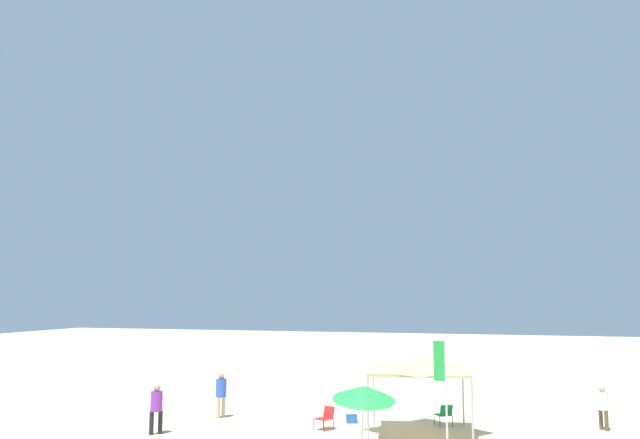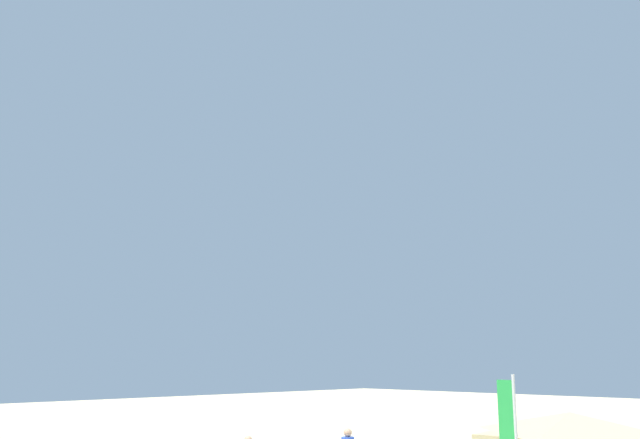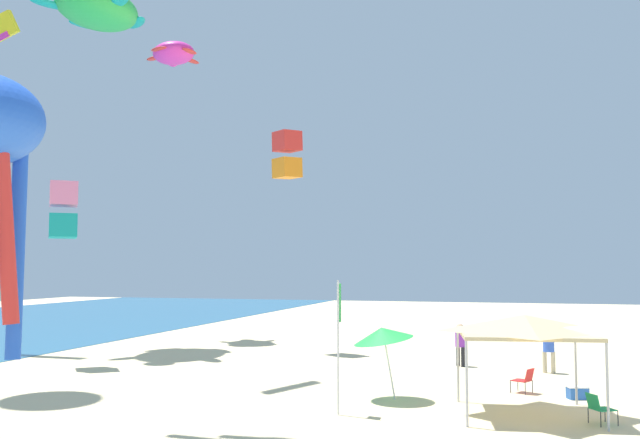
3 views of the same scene
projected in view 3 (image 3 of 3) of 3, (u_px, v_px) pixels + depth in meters
The scene contains 13 objects.
ground at pixel (570, 413), 19.80m from camera, with size 120.00×120.00×0.10m, color beige.
canopy_tent at pixel (524, 325), 19.51m from camera, with size 3.97×4.05×2.79m.
beach_umbrella at pixel (382, 334), 21.65m from camera, with size 1.94×1.93×2.47m.
folding_chair_near_cooler at pixel (525, 379), 22.68m from camera, with size 0.74×0.79×0.82m.
folding_chair_right_of_tent at pixel (599, 407), 18.18m from camera, with size 0.76×0.80×0.82m.
cooler_box at pixel (577, 393), 21.66m from camera, with size 0.59×0.72×0.40m.
banner_flag at pixel (339, 333), 19.55m from camera, with size 0.36×0.06×3.77m.
person_beachcomber at pixel (549, 346), 26.98m from camera, with size 0.43×0.47×1.81m.
person_kite_handler at pixel (460, 341), 28.79m from camera, with size 0.42×0.42×1.77m.
kite_turtle_green at pixel (96, 8), 36.55m from camera, with size 6.41×5.65×2.02m.
kite_box_red at pixel (287, 155), 34.51m from camera, with size 1.57×1.56×2.37m.
kite_turtle_magenta at pixel (174, 54), 41.35m from camera, with size 4.01×3.98×1.34m.
kite_box_pink at pixel (63, 210), 29.31m from camera, with size 1.60×1.59×2.40m.
Camera 3 is at (-21.32, 1.34, 4.17)m, focal length 38.79 mm.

